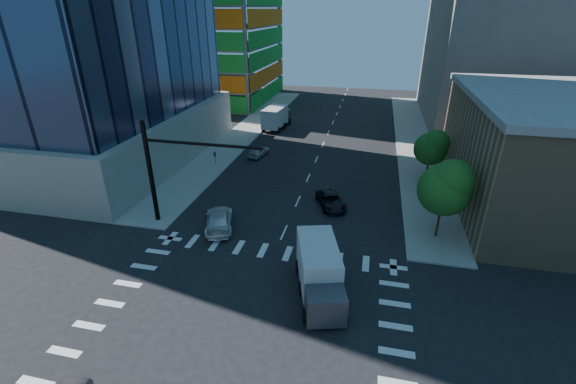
# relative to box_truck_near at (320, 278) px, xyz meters

# --- Properties ---
(ground) EXTENTS (160.00, 160.00, 0.00)m
(ground) POSITION_rel_box_truck_near_xyz_m (-4.11, -4.73, -1.45)
(ground) COLOR black
(ground) RESTS_ON ground
(road_markings) EXTENTS (20.00, 20.00, 0.01)m
(road_markings) POSITION_rel_box_truck_near_xyz_m (-4.11, -4.73, -1.44)
(road_markings) COLOR silver
(road_markings) RESTS_ON ground
(sidewalk_ne) EXTENTS (5.00, 60.00, 0.15)m
(sidewalk_ne) POSITION_rel_box_truck_near_xyz_m (8.39, 35.27, -1.37)
(sidewalk_ne) COLOR gray
(sidewalk_ne) RESTS_ON ground
(sidewalk_nw) EXTENTS (5.00, 60.00, 0.15)m
(sidewalk_nw) POSITION_rel_box_truck_near_xyz_m (-16.61, 35.27, -1.37)
(sidewalk_nw) COLOR gray
(sidewalk_nw) RESTS_ON ground
(bg_building_ne) EXTENTS (24.00, 30.00, 28.00)m
(bg_building_ne) POSITION_rel_box_truck_near_xyz_m (22.89, 50.27, 12.55)
(bg_building_ne) COLOR #5D5953
(bg_building_ne) RESTS_ON ground
(signal_mast_nw) EXTENTS (10.20, 0.40, 9.00)m
(signal_mast_nw) POSITION_rel_box_truck_near_xyz_m (-14.11, 6.77, 4.04)
(signal_mast_nw) COLOR black
(signal_mast_nw) RESTS_ON sidewalk_nw
(tree_south) EXTENTS (4.16, 4.16, 6.82)m
(tree_south) POSITION_rel_box_truck_near_xyz_m (8.51, 9.17, 3.24)
(tree_south) COLOR #382316
(tree_south) RESTS_ON sidewalk_ne
(tree_north) EXTENTS (3.54, 3.52, 5.78)m
(tree_north) POSITION_rel_box_truck_near_xyz_m (8.81, 21.17, 2.54)
(tree_north) COLOR #382316
(tree_north) RESTS_ON sidewalk_ne
(car_nb_far) EXTENTS (3.73, 5.04, 1.27)m
(car_nb_far) POSITION_rel_box_truck_near_xyz_m (-0.80, 12.88, -0.81)
(car_nb_far) COLOR black
(car_nb_far) RESTS_ON ground
(car_sb_near) EXTENTS (3.87, 5.81, 1.56)m
(car_sb_near) POSITION_rel_box_truck_near_xyz_m (-9.78, 6.87, -0.67)
(car_sb_near) COLOR white
(car_sb_near) RESTS_ON ground
(car_sb_mid) EXTENTS (2.16, 4.15, 1.35)m
(car_sb_mid) POSITION_rel_box_truck_near_xyz_m (-11.58, 24.87, -0.77)
(car_sb_mid) COLOR #AFB2B7
(car_sb_mid) RESTS_ON ground
(box_truck_near) EXTENTS (4.30, 6.74, 3.28)m
(box_truck_near) POSITION_rel_box_truck_near_xyz_m (0.00, 0.00, 0.00)
(box_truck_near) COLOR black
(box_truck_near) RESTS_ON ground
(box_truck_far) EXTENTS (3.45, 6.87, 3.48)m
(box_truck_far) POSITION_rel_box_truck_near_xyz_m (-12.44, 38.11, 0.09)
(box_truck_far) COLOR black
(box_truck_far) RESTS_ON ground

